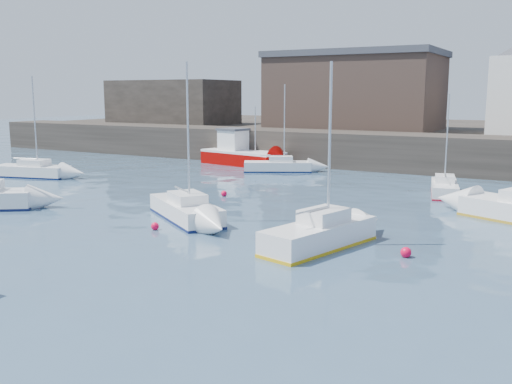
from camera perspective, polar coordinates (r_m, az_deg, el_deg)
The scene contains 14 objects.
water at distance 19.37m, azimuth -17.90°, elevation -9.71°, with size 220.00×220.00×0.00m, color #2D4760.
quay_wall at distance 49.41m, azimuth 13.19°, elevation 3.98°, with size 90.00×5.00×3.00m, color #28231E.
land_strip at distance 66.84m, azimuth 17.53°, elevation 5.16°, with size 90.00×32.00×2.80m, color #28231E.
warehouse at distance 58.63m, azimuth 9.90°, elevation 9.99°, with size 16.40×10.40×7.60m.
bldg_west at distance 68.37m, azimuth -8.30°, elevation 8.88°, with size 14.00×8.00×5.00m.
fishing_boat at distance 51.29m, azimuth -1.54°, elevation 3.88°, with size 8.22×4.38×5.17m.
sailboat_b at distance 29.17m, azimuth -7.04°, elevation -1.73°, with size 6.12×5.01×7.82m.
sailboat_c at distance 23.79m, azimuth 6.41°, elevation -4.19°, with size 3.25×6.05×7.59m.
sailboat_e at distance 46.83m, azimuth -21.51°, elevation 2.00°, with size 6.19×3.29×7.61m.
sailboat_f at distance 37.87m, azimuth 18.33°, elevation 0.41°, with size 2.61×5.07×6.31m.
sailboat_h at distance 46.71m, azimuth 2.20°, elevation 2.62°, with size 5.65×4.16×7.05m.
buoy_near at distance 27.24m, azimuth -10.05°, elevation -3.74°, with size 0.38×0.38×0.38m, color #F00736.
buoy_mid at distance 23.18m, azimuth 14.74°, elevation -6.32°, with size 0.43×0.43×0.43m, color #F00736.
buoy_far at distance 35.58m, azimuth -3.21°, elevation -0.41°, with size 0.36×0.36×0.36m, color #F00736.
Camera 1 is at (13.60, -12.25, 6.32)m, focal length 40.00 mm.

